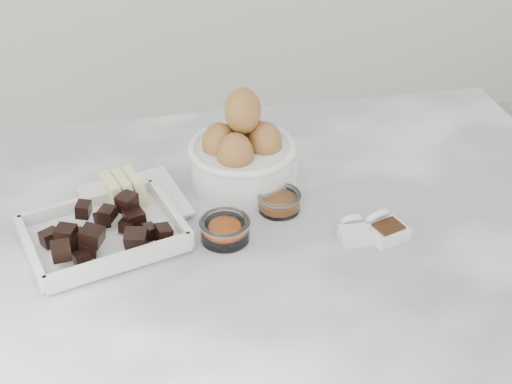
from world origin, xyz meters
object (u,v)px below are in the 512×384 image
(zest_bowl, at_px, (225,229))
(salt_spoon, at_px, (355,231))
(egg_bowl, at_px, (242,153))
(vanilla_spoon, at_px, (385,228))
(honey_bowl, at_px, (279,201))
(butter_plate, at_px, (132,196))
(chocolate_dish, at_px, (103,229))
(sugar_ramekin, at_px, (273,167))

(zest_bowl, bearing_deg, salt_spoon, -10.19)
(egg_bowl, distance_m, vanilla_spoon, 0.28)
(honey_bowl, xyz_separation_m, zest_bowl, (-0.10, -0.06, 0.00))
(butter_plate, bearing_deg, honey_bowl, -12.88)
(egg_bowl, height_order, vanilla_spoon, egg_bowl)
(chocolate_dish, relative_size, sugar_ramekin, 3.13)
(honey_bowl, relative_size, vanilla_spoon, 0.90)
(sugar_ramekin, relative_size, zest_bowl, 1.09)
(chocolate_dish, bearing_deg, zest_bowl, -8.66)
(chocolate_dish, relative_size, honey_bowl, 3.74)
(zest_bowl, height_order, salt_spoon, salt_spoon)
(butter_plate, height_order, honey_bowl, butter_plate)
(zest_bowl, relative_size, vanilla_spoon, 0.99)
(vanilla_spoon, bearing_deg, sugar_ramekin, 126.45)
(sugar_ramekin, distance_m, zest_bowl, 0.19)
(egg_bowl, relative_size, zest_bowl, 2.31)
(vanilla_spoon, relative_size, salt_spoon, 1.36)
(butter_plate, height_order, egg_bowl, egg_bowl)
(sugar_ramekin, xyz_separation_m, vanilla_spoon, (0.14, -0.19, -0.01))
(salt_spoon, bearing_deg, vanilla_spoon, -4.79)
(egg_bowl, distance_m, salt_spoon, 0.25)
(butter_plate, relative_size, sugar_ramekin, 2.19)
(butter_plate, height_order, sugar_ramekin, butter_plate)
(butter_plate, distance_m, sugar_ramekin, 0.25)
(butter_plate, distance_m, vanilla_spoon, 0.42)
(honey_bowl, bearing_deg, egg_bowl, 115.58)
(honey_bowl, bearing_deg, chocolate_dish, -173.41)
(sugar_ramekin, xyz_separation_m, salt_spoon, (0.09, -0.19, -0.02))
(egg_bowl, xyz_separation_m, salt_spoon, (0.15, -0.19, -0.05))
(salt_spoon, bearing_deg, butter_plate, 155.79)
(egg_bowl, xyz_separation_m, zest_bowl, (-0.06, -0.16, -0.04))
(egg_bowl, distance_m, zest_bowl, 0.17)
(chocolate_dish, distance_m, egg_bowl, 0.28)
(chocolate_dish, height_order, vanilla_spoon, chocolate_dish)
(sugar_ramekin, xyz_separation_m, honey_bowl, (-0.01, -0.09, -0.01))
(butter_plate, height_order, zest_bowl, butter_plate)
(honey_bowl, bearing_deg, zest_bowl, -148.49)
(honey_bowl, xyz_separation_m, salt_spoon, (0.10, -0.10, -0.00))
(butter_plate, relative_size, vanilla_spoon, 2.36)
(chocolate_dish, xyz_separation_m, sugar_ramekin, (0.30, 0.12, 0.00))
(salt_spoon, bearing_deg, egg_bowl, 127.09)
(chocolate_dish, distance_m, honey_bowl, 0.29)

